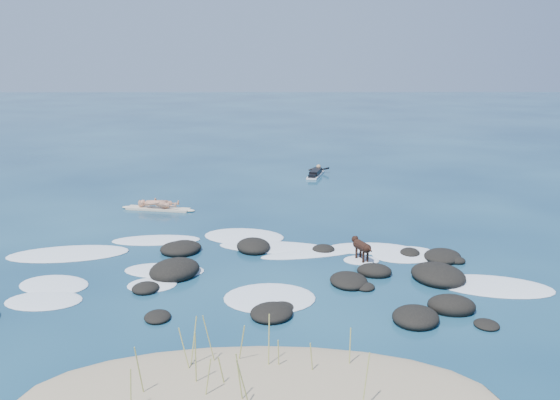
{
  "coord_description": "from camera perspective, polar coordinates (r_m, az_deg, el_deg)",
  "views": [
    {
      "loc": [
        0.34,
        -18.41,
        6.28
      ],
      "look_at": [
        0.46,
        4.0,
        0.9
      ],
      "focal_mm": 40.0,
      "sensor_mm": 36.0,
      "label": 1
    }
  ],
  "objects": [
    {
      "name": "breaking_foam",
      "position": [
        19.12,
        -3.18,
        -5.67
      ],
      "size": [
        16.32,
        7.88,
        0.12
      ],
      "color": "white",
      "rests_on": "ground"
    },
    {
      "name": "ground",
      "position": [
        19.46,
        -1.31,
        -5.33
      ],
      "size": [
        160.0,
        160.0,
        0.0
      ],
      "primitive_type": "plane",
      "color": "#0A2642",
      "rests_on": "ground"
    },
    {
      "name": "reef_rocks",
      "position": [
        17.72,
        1.57,
        -6.89
      ],
      "size": [
        13.98,
        7.09,
        0.58
      ],
      "color": "black",
      "rests_on": "ground"
    },
    {
      "name": "dog",
      "position": [
        19.19,
        7.43,
        -4.19
      ],
      "size": [
        0.6,
        1.09,
        0.73
      ],
      "rotation": [
        0.0,
        0.0,
        1.99
      ],
      "color": "black",
      "rests_on": "ground"
    },
    {
      "name": "standing_surfer_rig",
      "position": [
        25.55,
        -11.15,
        0.62
      ],
      "size": [
        3.11,
        1.06,
        1.78
      ],
      "rotation": [
        0.0,
        0.0,
        -0.21
      ],
      "color": "beige",
      "rests_on": "ground"
    },
    {
      "name": "paddling_surfer_rig",
      "position": [
        32.19,
        3.28,
        2.49
      ],
      "size": [
        1.32,
        2.56,
        0.44
      ],
      "rotation": [
        0.0,
        0.0,
        1.32
      ],
      "color": "silver",
      "rests_on": "ground"
    },
    {
      "name": "dune_grass",
      "position": [
        12.01,
        -4.19,
        -14.62
      ],
      "size": [
        4.13,
        1.98,
        1.2
      ],
      "color": "tan",
      "rests_on": "ground"
    }
  ]
}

